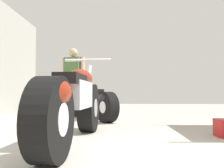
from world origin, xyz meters
TOP-DOWN VIEW (x-y plane):
  - ground_plane at (0.00, 3.19)m, footprint 15.29×15.29m
  - motorcycle_maroon_cruiser at (-0.35, 1.56)m, footprint 0.59×2.00m
  - motorcycle_black_naked at (-0.44, 3.71)m, footprint 1.11×1.51m
  - mechanic_in_blue at (-1.15, 5.43)m, footprint 0.68×0.39m

SIDE VIEW (x-z plane):
  - ground_plane at x=0.00m, z-range 0.00..0.00m
  - motorcycle_black_naked at x=-0.44m, z-range -0.07..0.74m
  - motorcycle_maroon_cruiser at x=-0.35m, z-range -0.07..0.86m
  - mechanic_in_blue at x=-1.15m, z-range 0.11..1.83m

